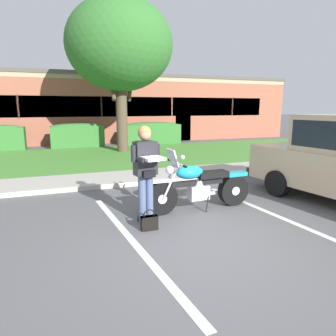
% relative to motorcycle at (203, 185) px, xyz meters
% --- Properties ---
extents(ground_plane, '(140.00, 140.00, 0.00)m').
position_rel_motorcycle_xyz_m(ground_plane, '(-0.54, -1.12, -0.49)').
color(ground_plane, '#565659').
extents(curb_strip, '(60.00, 0.20, 0.12)m').
position_rel_motorcycle_xyz_m(curb_strip, '(-0.54, 2.28, -0.43)').
color(curb_strip, '#ADA89E').
rests_on(curb_strip, ground).
extents(concrete_walk, '(60.00, 1.50, 0.08)m').
position_rel_motorcycle_xyz_m(concrete_walk, '(-0.54, 3.13, -0.45)').
color(concrete_walk, '#ADA89E').
rests_on(concrete_walk, ground).
extents(grass_lawn, '(60.00, 6.38, 0.06)m').
position_rel_motorcycle_xyz_m(grass_lawn, '(-0.54, 7.07, -0.46)').
color(grass_lawn, '#478433').
rests_on(grass_lawn, ground).
extents(stall_stripe_0, '(0.59, 4.39, 0.01)m').
position_rel_motorcycle_xyz_m(stall_stripe_0, '(-1.68, -0.92, -0.49)').
color(stall_stripe_0, silver).
rests_on(stall_stripe_0, ground).
extents(stall_stripe_1, '(0.59, 4.39, 0.01)m').
position_rel_motorcycle_xyz_m(stall_stripe_1, '(1.15, -0.92, -0.49)').
color(stall_stripe_1, silver).
rests_on(stall_stripe_1, ground).
extents(motorcycle, '(2.24, 0.82, 1.26)m').
position_rel_motorcycle_xyz_m(motorcycle, '(0.00, 0.00, 0.00)').
color(motorcycle, black).
rests_on(motorcycle, ground).
extents(rider_person, '(0.53, 0.62, 1.70)m').
position_rel_motorcycle_xyz_m(rider_person, '(-1.25, -0.30, 0.52)').
color(rider_person, black).
rests_on(rider_person, ground).
extents(handbag, '(0.28, 0.13, 0.36)m').
position_rel_motorcycle_xyz_m(handbag, '(-1.30, -0.65, -0.34)').
color(handbag, black).
rests_on(handbag, ground).
extents(shade_tree, '(4.54, 4.54, 6.55)m').
position_rel_motorcycle_xyz_m(shade_tree, '(0.06, 8.25, 4.10)').
color(shade_tree, '#4C3D2D').
rests_on(shade_tree, ground).
extents(hedge_center_left, '(2.56, 0.90, 1.24)m').
position_rel_motorcycle_xyz_m(hedge_center_left, '(-1.75, 10.55, 0.16)').
color(hedge_center_left, '#336B2D').
rests_on(hedge_center_left, ground).
extents(hedge_center_right, '(3.06, 0.90, 1.24)m').
position_rel_motorcycle_xyz_m(hedge_center_right, '(2.15, 10.55, 0.16)').
color(hedge_center_right, '#336B2D').
rests_on(hedge_center_right, ground).
extents(brick_building, '(24.68, 9.07, 3.94)m').
position_rel_motorcycle_xyz_m(brick_building, '(-0.32, 16.38, 1.48)').
color(brick_building, '#93513D').
rests_on(brick_building, ground).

